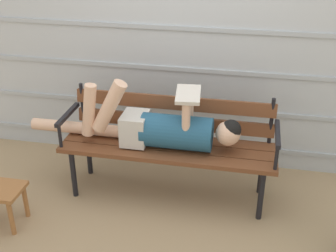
{
  "coord_description": "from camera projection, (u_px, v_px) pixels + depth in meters",
  "views": [
    {
      "loc": [
        0.6,
        -2.91,
        2.18
      ],
      "look_at": [
        0.0,
        0.05,
        0.64
      ],
      "focal_mm": 46.79,
      "sensor_mm": 36.0,
      "label": 1
    }
  ],
  "objects": [
    {
      "name": "ground_plane",
      "position": [
        167.0,
        197.0,
        3.64
      ],
      "size": [
        12.0,
        12.0,
        0.0
      ],
      "primitive_type": "plane",
      "color": "tan"
    },
    {
      "name": "house_siding",
      "position": [
        183.0,
        27.0,
        3.67
      ],
      "size": [
        4.19,
        0.08,
        2.51
      ],
      "color": "#B2BCC6",
      "rests_on": "ground"
    },
    {
      "name": "park_bench",
      "position": [
        170.0,
        138.0,
        3.52
      ],
      "size": [
        1.71,
        0.47,
        0.85
      ],
      "color": "brown",
      "rests_on": "ground"
    },
    {
      "name": "reclining_person",
      "position": [
        159.0,
        127.0,
        3.42
      ],
      "size": [
        1.74,
        0.27,
        0.56
      ],
      "color": "#23567A"
    }
  ]
}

